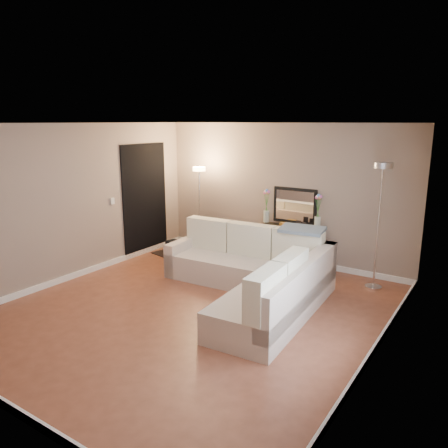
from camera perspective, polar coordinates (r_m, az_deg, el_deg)
The scene contains 22 objects.
floor at distance 6.38m, azimuth -4.03°, elevation -11.11°, with size 5.00×5.50×0.01m, color brown.
ceiling at distance 5.81m, azimuth -4.46°, elevation 13.04°, with size 5.00×5.50×0.01m, color white.
wall_back at distance 8.28m, azimuth 7.51°, elevation 3.96°, with size 5.00×0.02×2.60m, color gray.
wall_left at distance 7.72m, azimuth -19.19°, elevation 2.66°, with size 0.02×5.50×2.60m, color gray.
wall_right at distance 4.89m, azimuth 19.80°, elevation -3.24°, with size 0.02×5.50×2.60m, color gray.
baseboard_back at distance 8.54m, azimuth 7.18°, elevation -4.36°, with size 5.00×0.03×0.10m, color white.
baseboard_front at distance 4.77m, azimuth -25.89°, elevation -20.90°, with size 5.00×0.03×0.10m, color white.
baseboard_left at distance 8.01m, azimuth -18.40°, elevation -6.17°, with size 0.03×5.50×0.10m, color white.
baseboard_right at distance 5.38m, azimuth 18.45°, elevation -16.10°, with size 0.03×5.50×0.10m, color white.
doorway at distance 8.85m, azimuth -10.27°, elevation 3.15°, with size 0.02×1.20×2.20m, color black.
switch_plate at distance 8.25m, azimuth -14.36°, elevation 2.92°, with size 0.02×0.08×0.12m, color white.
sectional_sofa at distance 6.72m, azimuth 4.17°, elevation -6.51°, with size 2.86×2.64×0.95m.
throw_blanket at distance 6.96m, azimuth 10.16°, elevation -0.71°, with size 0.68×0.39×0.05m, color slate.
console_table at distance 8.21m, azimuth 8.14°, elevation -2.47°, with size 1.20×0.34×0.74m.
leaning_mirror at distance 8.16m, azimuth 9.24°, elevation 2.37°, with size 0.85×0.05×0.66m.
table_decor at distance 8.06m, azimuth 8.61°, elevation 0.00°, with size 0.51×0.11×0.12m.
flower_vase_left at distance 8.25m, azimuth 5.57°, elevation 2.08°, with size 0.14×0.11×0.63m.
flower_vase_right at distance 7.85m, azimuth 12.16°, elevation 1.27°, with size 0.14×0.11×0.63m.
floor_lamp_lit at distance 8.70m, azimuth -3.23°, elevation 4.08°, with size 0.29×0.29×1.75m.
floor_lamp_unlit at distance 7.15m, azimuth 19.75°, elevation 2.86°, with size 0.33×0.33×2.02m.
charcoal_rug at distance 8.85m, azimuth -5.16°, elevation -3.97°, with size 1.14×0.86×0.02m, color black.
black_bag at distance 8.89m, azimuth -6.46°, elevation -2.87°, with size 0.32×0.23×0.21m, color black.
Camera 1 is at (3.55, -4.59, 2.63)m, focal length 35.00 mm.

